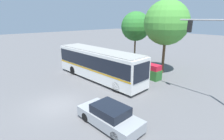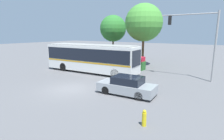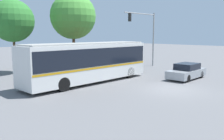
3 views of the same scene
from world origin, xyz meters
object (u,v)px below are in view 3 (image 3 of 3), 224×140
(street_tree_left, at_px, (13,21))
(street_tree_centre, at_px, (73,16))
(sedan_foreground, at_px, (187,72))
(traffic_light_pole, at_px, (147,31))
(city_bus, at_px, (89,60))

(street_tree_left, distance_m, street_tree_centre, 6.28)
(sedan_foreground, xyz_separation_m, street_tree_left, (-10.11, 13.39, 4.61))
(traffic_light_pole, bearing_deg, street_tree_left, -22.69)
(sedan_foreground, relative_size, street_tree_left, 0.61)
(sedan_foreground, bearing_deg, street_tree_left, -57.24)
(city_bus, height_order, sedan_foreground, city_bus)
(street_tree_left, relative_size, street_tree_centre, 0.87)
(city_bus, height_order, traffic_light_pole, traffic_light_pole)
(sedan_foreground, relative_size, street_tree_centre, 0.53)
(traffic_light_pole, xyz_separation_m, street_tree_centre, (-7.73, 4.14, 1.54))
(street_tree_left, bearing_deg, city_bus, -72.79)
(traffic_light_pole, xyz_separation_m, street_tree_left, (-13.76, 5.75, 0.89))
(traffic_light_pole, height_order, street_tree_centre, street_tree_centre)
(street_tree_centre, bearing_deg, city_bus, -114.72)
(sedan_foreground, height_order, traffic_light_pole, traffic_light_pole)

